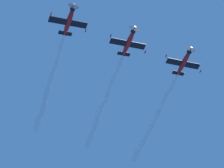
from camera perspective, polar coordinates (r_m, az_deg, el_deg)
The scene contains 6 objects.
airplane_lead at distance 103.06m, azimuth 10.44°, elevation 3.20°, with size 8.54×8.49×3.30m.
airplane_left_wingman at distance 99.25m, azimuth 2.46°, elevation 6.15°, with size 8.47×8.51×3.41m.
airplane_right_wingman at distance 97.67m, azimuth -6.24°, elevation 9.18°, with size 8.39×8.51×3.50m.
smoke_trail_lead at distance 114.56m, azimuth 5.31°, elevation -6.81°, with size 21.87×26.68×2.45m.
smoke_trail_left_wingman at distance 110.98m, azimuth -1.93°, elevation -4.50°, with size 21.28×26.43×2.21m.
smoke_trail_right_wingman at distance 109.46m, azimuth -9.62°, elevation -1.97°, with size 21.22×26.43×2.43m.
Camera 1 is at (6.61, -36.72, 1.94)m, focal length 62.99 mm.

